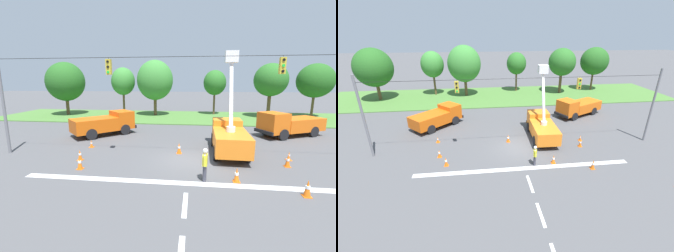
# 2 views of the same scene
# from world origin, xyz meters

# --- Properties ---
(ground_plane) EXTENTS (200.00, 200.00, 0.00)m
(ground_plane) POSITION_xyz_m (0.00, 0.00, 0.00)
(ground_plane) COLOR #4C4C4F
(grass_verge) EXTENTS (56.00, 12.00, 0.10)m
(grass_verge) POSITION_xyz_m (0.00, 18.00, 0.05)
(grass_verge) COLOR #477533
(grass_verge) RESTS_ON ground
(lane_markings) EXTENTS (17.60, 15.25, 0.01)m
(lane_markings) POSITION_xyz_m (0.00, -5.01, 0.00)
(lane_markings) COLOR silver
(lane_markings) RESTS_ON ground
(signal_gantry) EXTENTS (26.20, 0.33, 7.20)m
(signal_gantry) POSITION_xyz_m (0.02, -0.00, 4.25)
(signal_gantry) COLOR slate
(signal_gantry) RESTS_ON ground
(tree_far_west) EXTENTS (5.57, 5.78, 7.95)m
(tree_far_west) POSITION_xyz_m (-19.07, 18.13, 5.06)
(tree_far_west) COLOR brown
(tree_far_west) RESTS_ON ground
(tree_west) EXTENTS (3.67, 3.44, 7.23)m
(tree_west) POSITION_xyz_m (-10.78, 20.16, 5.09)
(tree_west) COLOR brown
(tree_west) RESTS_ON ground
(tree_centre) EXTENTS (5.31, 4.93, 8.19)m
(tree_centre) POSITION_xyz_m (-5.56, 18.98, 5.27)
(tree_centre) COLOR brown
(tree_centre) RESTS_ON ground
(tree_east) EXTENTS (3.39, 3.62, 6.80)m
(tree_east) POSITION_xyz_m (3.28, 21.00, 4.90)
(tree_east) COLOR brown
(tree_east) RESTS_ON ground
(tree_far_east) EXTENTS (4.48, 4.91, 7.58)m
(tree_far_east) POSITION_xyz_m (10.70, 18.85, 5.29)
(tree_far_east) COLOR brown
(tree_far_east) RESTS_ON ground
(tree_east_end) EXTENTS (4.98, 4.25, 7.59)m
(tree_east_end) POSITION_xyz_m (17.12, 20.12, 5.20)
(tree_east_end) COLOR brown
(tree_east_end) RESTS_ON ground
(utility_truck_bucket_lift) EXTENTS (2.49, 6.02, 7.25)m
(utility_truck_bucket_lift) POSITION_xyz_m (2.84, 1.96, 1.37)
(utility_truck_bucket_lift) COLOR orange
(utility_truck_bucket_lift) RESTS_ON ground
(utility_truck_support_near) EXTENTS (5.86, 5.82, 2.20)m
(utility_truck_support_near) POSITION_xyz_m (-8.26, 6.25, 1.16)
(utility_truck_support_near) COLOR #D6560F
(utility_truck_support_near) RESTS_ON ground
(utility_truck_support_far) EXTENTS (6.78, 4.89, 2.34)m
(utility_truck_support_far) POSITION_xyz_m (9.15, 7.70, 1.18)
(utility_truck_support_far) COLOR orange
(utility_truck_support_far) RESTS_ON ground
(road_worker) EXTENTS (0.30, 0.64, 1.77)m
(road_worker) POSITION_xyz_m (0.90, -3.10, 1.00)
(road_worker) COLOR #383842
(road_worker) RESTS_ON ground
(traffic_cone_foreground_left) EXTENTS (0.36, 0.36, 0.59)m
(traffic_cone_foreground_left) POSITION_xyz_m (6.56, 0.70, 0.28)
(traffic_cone_foreground_left) COLOR orange
(traffic_cone_foreground_left) RESTS_ON ground
(traffic_cone_foreground_right) EXTENTS (0.36, 0.36, 0.73)m
(traffic_cone_foreground_right) POSITION_xyz_m (-7.12, -0.89, 0.36)
(traffic_cone_foreground_right) COLOR orange
(traffic_cone_foreground_right) RESTS_ON ground
(traffic_cone_mid_left) EXTENTS (0.36, 0.36, 0.78)m
(traffic_cone_mid_left) POSITION_xyz_m (6.01, -0.52, 0.39)
(traffic_cone_mid_left) COLOR orange
(traffic_cone_mid_left) RESTS_ON ground
(traffic_cone_mid_right) EXTENTS (0.36, 0.36, 0.60)m
(traffic_cone_mid_right) POSITION_xyz_m (-7.71, 2.00, 0.28)
(traffic_cone_mid_right) COLOR orange
(traffic_cone_mid_right) RESTS_ON ground
(traffic_cone_near_bucket) EXTENTS (0.36, 0.36, 0.81)m
(traffic_cone_near_bucket) POSITION_xyz_m (5.44, -4.23, 0.41)
(traffic_cone_near_bucket) COLOR orange
(traffic_cone_near_bucket) RESTS_ON ground
(traffic_cone_lane_edge_a) EXTENTS (0.36, 0.36, 0.80)m
(traffic_cone_lane_edge_a) POSITION_xyz_m (-0.73, 1.29, 0.40)
(traffic_cone_lane_edge_a) COLOR orange
(traffic_cone_lane_edge_a) RESTS_ON ground
(traffic_cone_far_left) EXTENTS (0.36, 0.36, 0.77)m
(traffic_cone_far_left) POSITION_xyz_m (2.55, -3.04, 0.38)
(traffic_cone_far_left) COLOR orange
(traffic_cone_far_left) RESTS_ON ground
(traffic_cone_far_right) EXTENTS (0.36, 0.36, 0.79)m
(traffic_cone_far_right) POSITION_xyz_m (-6.37, -2.35, 0.39)
(traffic_cone_far_right) COLOR orange
(traffic_cone_far_right) RESTS_ON ground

